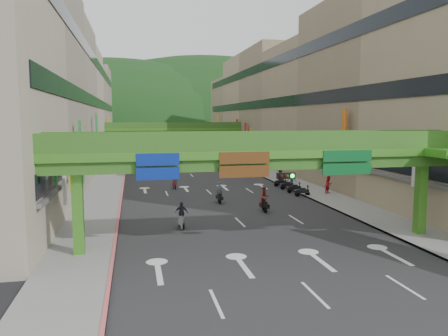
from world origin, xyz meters
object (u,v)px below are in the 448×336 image
(overpass_near, at_px, (282,163))
(pedestrian_red, at_px, (329,186))
(scooter_rider_near, at_px, (219,193))
(car_silver, at_px, (144,161))
(scooter_rider_mid, at_px, (265,199))
(car_yellow, at_px, (198,153))

(overpass_near, xyz_separation_m, pedestrian_red, (10.95, 16.47, -4.30))
(overpass_near, bearing_deg, scooter_rider_near, 93.97)
(overpass_near, distance_m, car_silver, 49.73)
(scooter_rider_mid, xyz_separation_m, car_yellow, (2.21, 53.87, -0.45))
(scooter_rider_mid, bearing_deg, scooter_rider_near, 123.52)
(scooter_rider_mid, bearing_deg, car_silver, 103.07)
(overpass_near, relative_size, scooter_rider_near, 14.05)
(car_yellow, bearing_deg, pedestrian_red, -77.61)
(car_silver, height_order, pedestrian_red, pedestrian_red)
(overpass_near, relative_size, pedestrian_red, 15.50)
(scooter_rider_mid, bearing_deg, car_yellow, 87.65)
(scooter_rider_mid, xyz_separation_m, pedestrian_red, (8.95, 6.61, -0.23))
(pedestrian_red, bearing_deg, car_silver, 88.71)
(overpass_near, bearing_deg, pedestrian_red, 56.40)
(pedestrian_red, bearing_deg, overpass_near, -153.90)
(scooter_rider_mid, height_order, car_yellow, scooter_rider_mid)
(overpass_near, relative_size, car_yellow, 6.99)
(pedestrian_red, bearing_deg, scooter_rider_near, 159.60)
(overpass_near, distance_m, car_yellow, 64.03)
(car_silver, distance_m, car_yellow, 18.56)
(scooter_rider_near, relative_size, car_yellow, 0.50)
(scooter_rider_near, relative_size, car_silver, 0.46)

